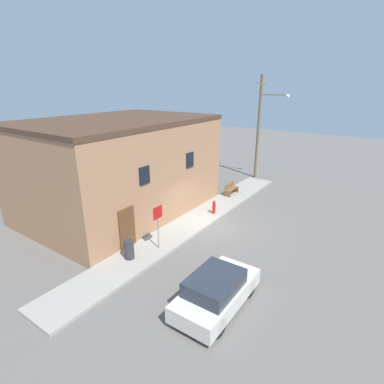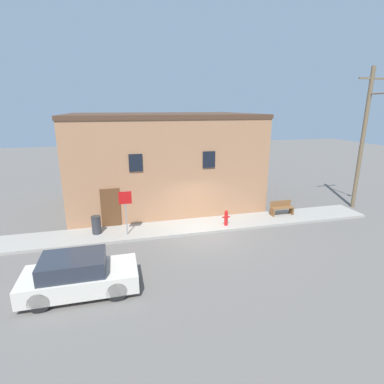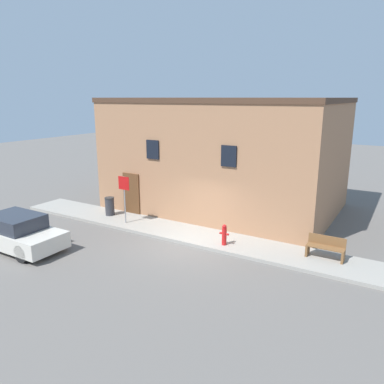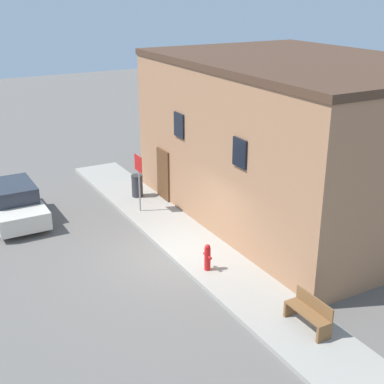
# 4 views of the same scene
# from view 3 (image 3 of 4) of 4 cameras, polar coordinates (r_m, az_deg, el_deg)

# --- Properties ---
(ground_plane) EXTENTS (80.00, 80.00, 0.00)m
(ground_plane) POSITION_cam_3_polar(r_m,az_deg,el_deg) (15.52, -0.90, -8.14)
(ground_plane) COLOR #66605B
(sidewalk) EXTENTS (19.96, 2.05, 0.13)m
(sidewalk) POSITION_cam_3_polar(r_m,az_deg,el_deg) (16.31, 1.01, -6.75)
(sidewalk) COLOR #9E998E
(sidewalk) RESTS_ON ground
(brick_building) EXTENTS (11.46, 8.02, 5.89)m
(brick_building) POSITION_cam_3_polar(r_m,az_deg,el_deg) (20.36, 5.34, 5.82)
(brick_building) COLOR #A87551
(brick_building) RESTS_ON ground
(fire_hydrant) EXTENTS (0.40, 0.19, 0.86)m
(fire_hydrant) POSITION_cam_3_polar(r_m,az_deg,el_deg) (15.13, 4.94, -6.49)
(fire_hydrant) COLOR red
(fire_hydrant) RESTS_ON sidewalk
(stop_sign) EXTENTS (0.62, 0.06, 2.24)m
(stop_sign) POSITION_cam_3_polar(r_m,az_deg,el_deg) (17.63, -10.29, 0.15)
(stop_sign) COLOR gray
(stop_sign) RESTS_ON sidewalk
(bench) EXTENTS (1.35, 0.44, 0.83)m
(bench) POSITION_cam_3_polar(r_m,az_deg,el_deg) (14.74, 19.70, -8.01)
(bench) COLOR brown
(bench) RESTS_ON sidewalk
(trash_bin) EXTENTS (0.47, 0.47, 0.91)m
(trash_bin) POSITION_cam_3_polar(r_m,az_deg,el_deg) (19.26, -12.43, -2.12)
(trash_bin) COLOR #333338
(trash_bin) RESTS_ON sidewalk
(parked_car) EXTENTS (3.87, 1.77, 1.39)m
(parked_car) POSITION_cam_3_polar(r_m,az_deg,el_deg) (16.52, -24.93, -5.63)
(parked_car) COLOR black
(parked_car) RESTS_ON ground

